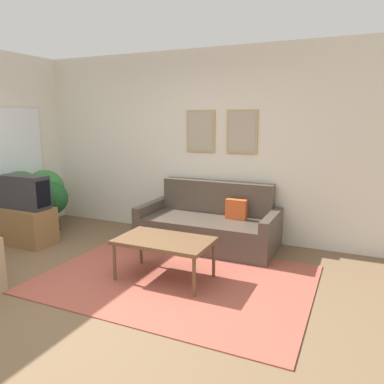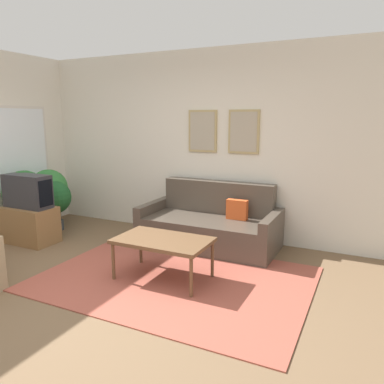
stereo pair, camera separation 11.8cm
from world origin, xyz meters
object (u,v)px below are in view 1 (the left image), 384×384
at_px(coffee_table, 164,242).
at_px(tv, 25,192).
at_px(potted_plant_tall, 21,194).
at_px(couch, 210,225).

xyz_separation_m(coffee_table, tv, (-2.31, 0.25, 0.32)).
bearing_deg(potted_plant_tall, tv, -32.91).
bearing_deg(coffee_table, couch, 88.79).
bearing_deg(potted_plant_tall, coffee_table, -9.47).
bearing_deg(couch, potted_plant_tall, -162.55).
bearing_deg(coffee_table, potted_plant_tall, 170.53).
distance_m(coffee_table, tv, 2.34).
height_order(couch, coffee_table, couch).
relative_size(tv, potted_plant_tall, 0.71).
height_order(tv, potted_plant_tall, potted_plant_tall).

